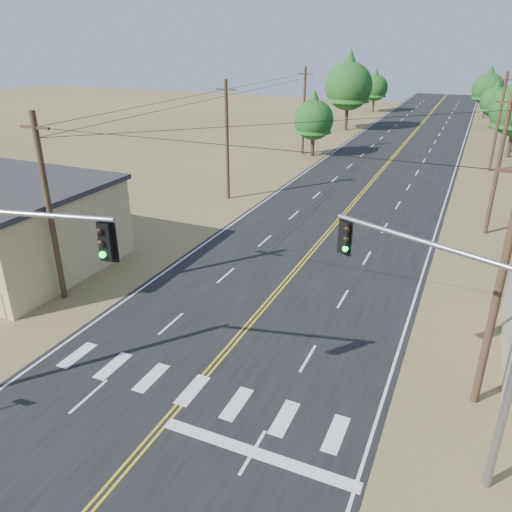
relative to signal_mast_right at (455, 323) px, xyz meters
The scene contains 13 objects.
road 23.95m from the signal_mast_right, 113.25° to the left, with size 15.00×200.00×0.02m, color black.
utility_pole_left_near 20.04m from the signal_mast_right, 169.99° to the left, with size 1.80×0.30×10.00m.
utility_pole_left_mid 30.67m from the signal_mast_right, 130.04° to the left, with size 1.80×0.30×10.00m.
utility_pole_left_far 47.75m from the signal_mast_right, 114.41° to the left, with size 1.80×0.30×10.00m.
utility_pole_right_near 3.71m from the signal_mast_right, 69.98° to the left, with size 1.80×0.30×10.00m.
utility_pole_right_mid 23.52m from the signal_mast_right, 86.91° to the left, with size 1.80×0.30×10.00m.
utility_pole_right_far 43.50m from the signal_mast_right, 88.33° to the left, with size 1.80×0.30×10.00m.
signal_mast_right is the anchor object (origin of this frame).
tree_left_near 46.44m from the signal_mast_right, 113.11° to the left, with size 4.60×4.60×7.66m.
tree_left_mid 64.95m from the signal_mast_right, 107.16° to the left, with size 6.92×6.92×11.54m.
tree_left_far 85.32m from the signal_mast_right, 103.18° to the left, with size 4.72×4.72×7.86m.
tree_right_mid 72.45m from the signal_mast_right, 89.19° to the left, with size 4.36×4.36×7.26m.
tree_right_far 83.76m from the signal_mast_right, 90.16° to the left, with size 5.27×5.27×8.79m.
Camera 1 is at (8.98, -5.86, 13.22)m, focal length 35.00 mm.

